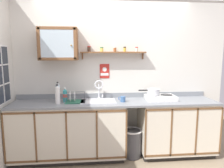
% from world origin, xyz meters
% --- Properties ---
extents(floor, '(6.23, 6.23, 0.00)m').
position_xyz_m(floor, '(0.00, 0.00, 0.00)').
color(floor, gray).
rests_on(floor, ground).
extents(back_wall, '(3.83, 0.07, 2.60)m').
position_xyz_m(back_wall, '(0.00, 0.59, 1.31)').
color(back_wall, silver).
rests_on(back_wall, ground).
extents(lower_cabinet_run, '(1.75, 0.59, 0.88)m').
position_xyz_m(lower_cabinet_run, '(-0.73, 0.27, 0.45)').
color(lower_cabinet_run, black).
rests_on(lower_cabinet_run, ground).
extents(lower_cabinet_run_right, '(1.20, 0.59, 0.88)m').
position_xyz_m(lower_cabinet_run_right, '(1.00, 0.27, 0.45)').
color(lower_cabinet_run_right, black).
rests_on(lower_cabinet_run_right, ground).
extents(countertop, '(3.19, 0.61, 0.03)m').
position_xyz_m(countertop, '(0.00, 0.27, 0.90)').
color(countertop, gray).
rests_on(countertop, lower_cabinet_run).
extents(backsplash, '(3.19, 0.02, 0.08)m').
position_xyz_m(backsplash, '(0.00, 0.55, 0.95)').
color(backsplash, gray).
rests_on(backsplash, countertop).
extents(sink, '(0.54, 0.41, 0.43)m').
position_xyz_m(sink, '(-0.27, 0.31, 0.89)').
color(sink, silver).
rests_on(sink, countertop).
extents(hot_plate_stove, '(0.47, 0.33, 0.08)m').
position_xyz_m(hot_plate_stove, '(0.74, 0.31, 0.95)').
color(hot_plate_stove, silver).
rests_on(hot_plate_stove, countertop).
extents(saucepan, '(0.34, 0.20, 0.10)m').
position_xyz_m(saucepan, '(0.62, 0.33, 1.04)').
color(saucepan, silver).
rests_on(saucepan, hot_plate_stove).
extents(bottle_water_clear_0, '(0.06, 0.06, 0.31)m').
position_xyz_m(bottle_water_clear_0, '(-0.89, 0.32, 1.06)').
color(bottle_water_clear_0, silver).
rests_on(bottle_water_clear_0, countertop).
extents(bottle_detergent_teal_1, '(0.06, 0.06, 0.22)m').
position_xyz_m(bottle_detergent_teal_1, '(-0.78, 0.30, 1.02)').
color(bottle_detergent_teal_1, teal).
rests_on(bottle_detergent_teal_1, countertop).
extents(bottle_opaque_white_2, '(0.07, 0.07, 0.30)m').
position_xyz_m(bottle_opaque_white_2, '(-0.87, 0.17, 1.05)').
color(bottle_opaque_white_2, white).
rests_on(bottle_opaque_white_2, countertop).
extents(dish_rack, '(0.30, 0.27, 0.16)m').
position_xyz_m(dish_rack, '(-0.63, 0.28, 0.95)').
color(dish_rack, '#26664C').
rests_on(dish_rack, countertop).
extents(mug, '(0.11, 0.08, 0.09)m').
position_xyz_m(mug, '(0.11, 0.23, 0.96)').
color(mug, '#3F6699').
rests_on(mug, countertop).
extents(wall_cabinet, '(0.59, 0.28, 0.50)m').
position_xyz_m(wall_cabinet, '(-0.87, 0.43, 1.80)').
color(wall_cabinet, brown).
extents(spice_shelf, '(1.06, 0.14, 0.21)m').
position_xyz_m(spice_shelf, '(-0.02, 0.49, 1.68)').
color(spice_shelf, brown).
extents(warning_sign, '(0.16, 0.01, 0.24)m').
position_xyz_m(warning_sign, '(-0.15, 0.56, 1.36)').
color(warning_sign, '#B2261E').
extents(trash_bin, '(0.32, 0.32, 0.46)m').
position_xyz_m(trash_bin, '(0.27, 0.24, 0.24)').
color(trash_bin, '#4C4C51').
rests_on(trash_bin, ground).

